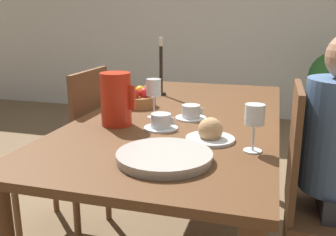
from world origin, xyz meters
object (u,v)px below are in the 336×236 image
object	(u,v)px
teacup_across	(191,113)
chair_opposite	(74,153)
wine_glass_water	(154,89)
wine_glass_juice	(254,118)
candlestick_tall	(161,73)
teacup_near_person	(161,122)
fruit_bowl	(138,99)
red_pitcher	(116,99)
potted_plant	(333,84)
chair_person_side	(319,196)
bread_plate	(210,133)
serving_tray	(164,157)

from	to	relation	value
teacup_across	chair_opposite	bearing A→B (deg)	172.01
wine_glass_water	wine_glass_juice	bearing A→B (deg)	-35.45
teacup_across	candlestick_tall	size ratio (longest dim) A/B	0.42
wine_glass_water	teacup_near_person	distance (m)	0.21
fruit_bowl	red_pitcher	bearing A→B (deg)	-84.66
teacup_near_person	fruit_bowl	size ratio (longest dim) A/B	0.78
teacup_across	potted_plant	distance (m)	2.61
chair_opposite	teacup_across	xyz separation A→B (m)	(0.68, -0.10, 0.30)
teacup_across	fruit_bowl	world-z (taller)	fruit_bowl
chair_person_side	teacup_across	bearing A→B (deg)	-98.33
bread_plate	fruit_bowl	bearing A→B (deg)	135.52
chair_opposite	teacup_near_person	world-z (taller)	chair_opposite
fruit_bowl	potted_plant	size ratio (longest dim) A/B	0.21
bread_plate	serving_tray	bearing A→B (deg)	-113.16
red_pitcher	bread_plate	size ratio (longest dim) A/B	1.22
teacup_near_person	teacup_across	bearing A→B (deg)	66.07
wine_glass_juice	candlestick_tall	world-z (taller)	candlestick_tall
chair_person_side	bread_plate	xyz separation A→B (m)	(-0.43, -0.20, 0.30)
red_pitcher	teacup_near_person	bearing A→B (deg)	-1.50
potted_plant	bread_plate	bearing A→B (deg)	-106.27
fruit_bowl	wine_glass_water	bearing A→B (deg)	-51.88
teacup_near_person	wine_glass_water	bearing A→B (deg)	117.51
fruit_bowl	serving_tray	bearing A→B (deg)	-63.22
wine_glass_water	candlestick_tall	distance (m)	0.53
wine_glass_water	fruit_bowl	world-z (taller)	wine_glass_water
serving_tray	teacup_across	bearing A→B (deg)	93.54
teacup_near_person	candlestick_tall	world-z (taller)	candlestick_tall
red_pitcher	wine_glass_juice	size ratio (longest dim) A/B	1.35
bread_plate	fruit_bowl	xyz separation A→B (m)	(-0.46, 0.45, 0.01)
chair_person_side	bread_plate	size ratio (longest dim) A/B	5.14
wine_glass_juice	teacup_across	world-z (taller)	wine_glass_juice
bread_plate	candlestick_tall	world-z (taller)	candlestick_tall
wine_glass_juice	serving_tray	xyz separation A→B (m)	(-0.27, -0.17, -0.11)
serving_tray	fruit_bowl	world-z (taller)	fruit_bowl
teacup_near_person	teacup_across	world-z (taller)	same
chair_person_side	red_pitcher	distance (m)	0.95
bread_plate	candlestick_tall	xyz separation A→B (m)	(-0.43, 0.77, 0.10)
red_pitcher	wine_glass_water	distance (m)	0.20
chair_person_side	serving_tray	distance (m)	0.76
wine_glass_juice	candlestick_tall	size ratio (longest dim) A/B	0.50
chair_person_side	red_pitcher	bearing A→B (deg)	-83.25
wine_glass_juice	fruit_bowl	world-z (taller)	wine_glass_juice
candlestick_tall	red_pitcher	bearing A→B (deg)	-89.57
teacup_across	bread_plate	world-z (taller)	bread_plate
serving_tray	chair_person_side	bearing A→B (deg)	40.01
serving_tray	chair_opposite	bearing A→B (deg)	138.41
serving_tray	red_pitcher	bearing A→B (deg)	132.39
chair_opposite	fruit_bowl	world-z (taller)	chair_opposite
chair_opposite	serving_tray	xyz separation A→B (m)	(0.71, -0.63, 0.29)
wine_glass_juice	fruit_bowl	distance (m)	0.82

